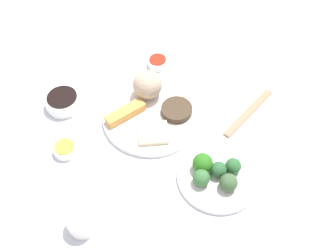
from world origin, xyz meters
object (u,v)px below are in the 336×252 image
Objects in this scene: sauce_ramekin_hot_mustard at (65,149)px; teacup at (81,222)px; broccoli_plate at (218,176)px; soy_sauce_bowl at (63,102)px; sauce_ramekin_sweet_and_sour at (157,62)px; chopsticks_pair at (248,113)px; main_plate at (151,116)px.

teacup is (-0.11, 0.19, 0.02)m from sauce_ramekin_hot_mustard.
broccoli_plate is 0.48m from soy_sauce_bowl.
sauce_ramekin_sweet_and_sour is 0.29× the size of chopsticks_pair.
broccoli_plate is at bearing 122.34° from sauce_ramekin_sweet_and_sour.
sauce_ramekin_sweet_and_sour is at bearing -57.66° from broccoli_plate.
main_plate reaches higher than chopsticks_pair.
chopsticks_pair is at bearing -130.68° from teacup.
teacup is at bearing 119.41° from sauce_ramekin_hot_mustard.
teacup is at bearing 32.76° from broccoli_plate.
main_plate is at bearing -141.96° from sauce_ramekin_hot_mustard.
teacup is (-0.16, 0.34, 0.01)m from soy_sauce_bowl.
broccoli_plate is 0.98× the size of chopsticks_pair.
soy_sauce_bowl is 0.16m from sauce_ramekin_hot_mustard.
main_plate is at bearing -37.50° from broccoli_plate.
broccoli_plate is at bearing 179.51° from sauce_ramekin_hot_mustard.
teacup reaches higher than sauce_ramekin_sweet_and_sour.
sauce_ramekin_sweet_and_sour is at bearing -137.21° from soy_sauce_bowl.
teacup is (0.29, 0.19, 0.02)m from broccoli_plate.
teacup reaches higher than chopsticks_pair.
soy_sauce_bowl is 1.63× the size of sauce_ramekin_hot_mustard.
sauce_ramekin_sweet_and_sour is at bearing -82.80° from main_plate.
soy_sauce_bowl is at bearing 0.62° from main_plate.
broccoli_plate is at bearing 74.88° from chopsticks_pair.
teacup is at bearing 75.67° from main_plate.
soy_sauce_bowl reaches higher than sauce_ramekin_hot_mustard.
main_plate is at bearing 13.83° from chopsticks_pair.
main_plate reaches higher than broccoli_plate.
broccoli_plate is 0.43m from sauce_ramekin_sweet_and_sour.
broccoli_plate is at bearing 161.39° from soy_sauce_bowl.
main_plate is at bearing -104.33° from teacup.
broccoli_plate is 0.23m from chopsticks_pair.
sauce_ramekin_hot_mustard is at bearing 110.76° from soy_sauce_bowl.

